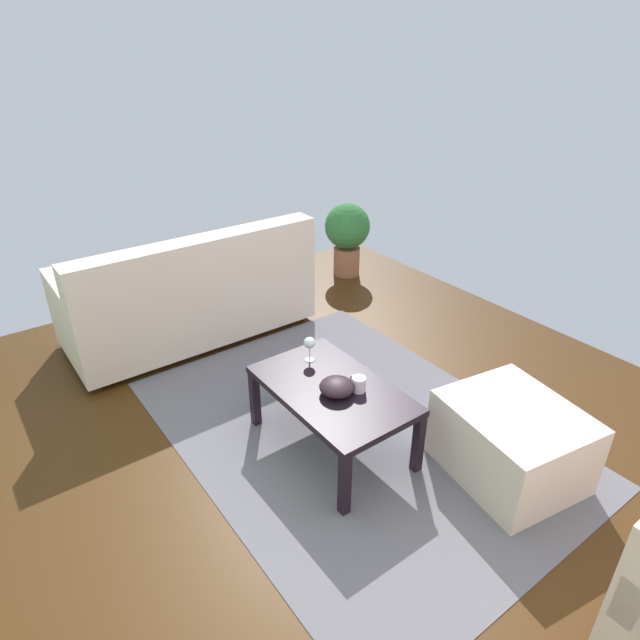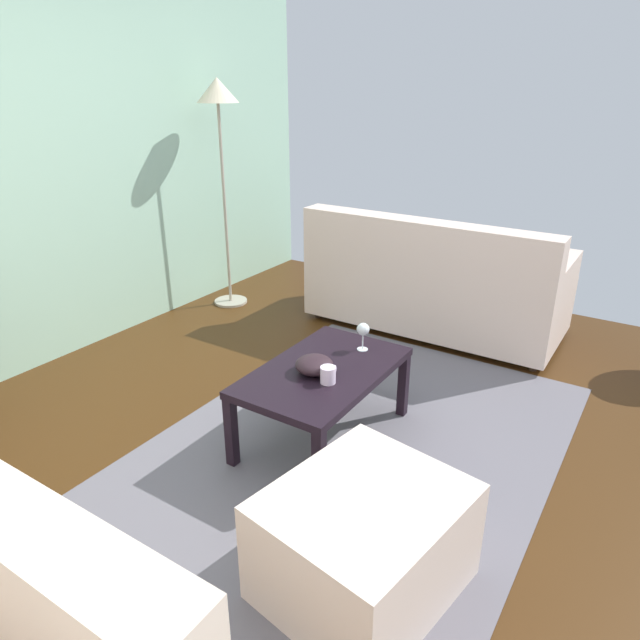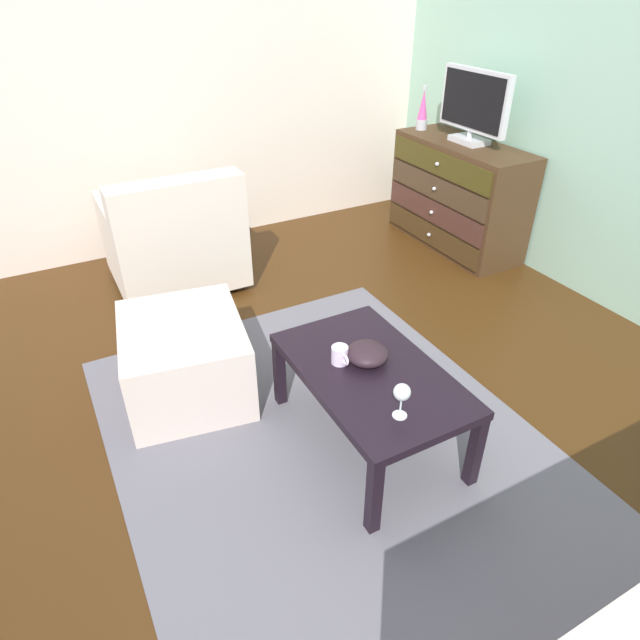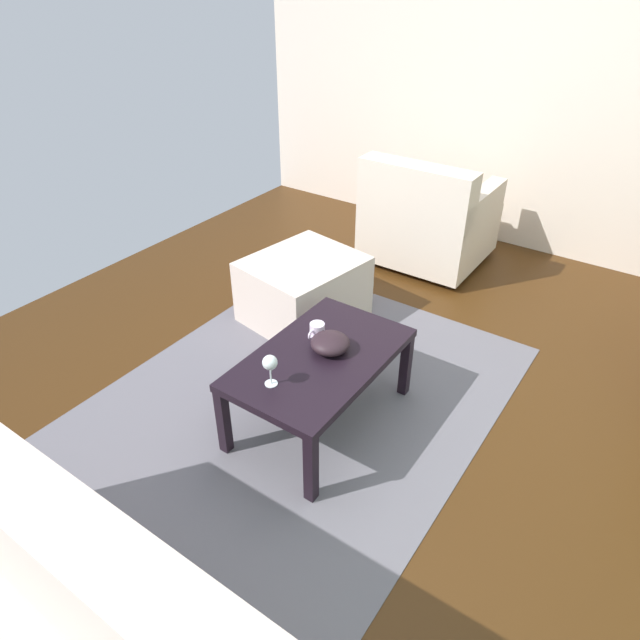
{
  "view_description": "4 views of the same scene",
  "coord_description": "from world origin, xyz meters",
  "px_view_note": "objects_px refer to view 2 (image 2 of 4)",
  "views": [
    {
      "loc": [
        -1.78,
        1.5,
        2.17
      ],
      "look_at": [
        0.32,
        -0.05,
        0.77
      ],
      "focal_mm": 30.24,
      "sensor_mm": 36.0,
      "label": 1
    },
    {
      "loc": [
        -2.02,
        -1.4,
        1.78
      ],
      "look_at": [
        0.3,
        0.09,
        0.62
      ],
      "focal_mm": 32.0,
      "sensor_mm": 36.0,
      "label": 2
    },
    {
      "loc": [
        1.75,
        -1.12,
        1.92
      ],
      "look_at": [
        -0.06,
        -0.15,
        0.59
      ],
      "focal_mm": 30.64,
      "sensor_mm": 36.0,
      "label": 3
    },
    {
      "loc": [
        1.96,
        1.23,
        2.07
      ],
      "look_at": [
        0.04,
        -0.11,
        0.52
      ],
      "focal_mm": 31.55,
      "sensor_mm": 36.0,
      "label": 4
    }
  ],
  "objects_px": {
    "wine_glass": "(363,330)",
    "couch_large": "(433,286)",
    "standing_lamp": "(219,113)",
    "coffee_table": "(323,377)",
    "bowl_decorative": "(314,365)",
    "ottoman": "(364,542)",
    "mug": "(328,375)"
  },
  "relations": [
    {
      "from": "coffee_table",
      "to": "bowl_decorative",
      "type": "distance_m",
      "value": 0.11
    },
    {
      "from": "wine_glass",
      "to": "ottoman",
      "type": "distance_m",
      "value": 1.25
    },
    {
      "from": "couch_large",
      "to": "standing_lamp",
      "type": "xyz_separation_m",
      "value": [
        -0.41,
        1.67,
        1.2
      ]
    },
    {
      "from": "wine_glass",
      "to": "bowl_decorative",
      "type": "xyz_separation_m",
      "value": [
        -0.36,
        0.08,
        -0.07
      ]
    },
    {
      "from": "bowl_decorative",
      "to": "wine_glass",
      "type": "bearing_deg",
      "value": -11.75
    },
    {
      "from": "standing_lamp",
      "to": "wine_glass",
      "type": "bearing_deg",
      "value": -118.08
    },
    {
      "from": "mug",
      "to": "standing_lamp",
      "type": "relative_size",
      "value": 0.06
    },
    {
      "from": "wine_glass",
      "to": "mug",
      "type": "xyz_separation_m",
      "value": [
        -0.41,
        -0.04,
        -0.07
      ]
    },
    {
      "from": "coffee_table",
      "to": "couch_large",
      "type": "relative_size",
      "value": 0.5
    },
    {
      "from": "couch_large",
      "to": "standing_lamp",
      "type": "relative_size",
      "value": 1.03
    },
    {
      "from": "coffee_table",
      "to": "mug",
      "type": "distance_m",
      "value": 0.17
    },
    {
      "from": "bowl_decorative",
      "to": "couch_large",
      "type": "height_order",
      "value": "couch_large"
    },
    {
      "from": "ottoman",
      "to": "standing_lamp",
      "type": "xyz_separation_m",
      "value": [
        2.02,
        2.41,
        1.33
      ]
    },
    {
      "from": "mug",
      "to": "bowl_decorative",
      "type": "bearing_deg",
      "value": 66.93
    },
    {
      "from": "couch_large",
      "to": "coffee_table",
      "type": "bearing_deg",
      "value": -176.83
    },
    {
      "from": "wine_glass",
      "to": "couch_large",
      "type": "distance_m",
      "value": 1.41
    },
    {
      "from": "couch_large",
      "to": "standing_lamp",
      "type": "bearing_deg",
      "value": 103.96
    },
    {
      "from": "coffee_table",
      "to": "wine_glass",
      "type": "relative_size",
      "value": 5.98
    },
    {
      "from": "wine_glass",
      "to": "ottoman",
      "type": "relative_size",
      "value": 0.22
    },
    {
      "from": "ottoman",
      "to": "standing_lamp",
      "type": "relative_size",
      "value": 0.39
    },
    {
      "from": "coffee_table",
      "to": "ottoman",
      "type": "relative_size",
      "value": 1.34
    },
    {
      "from": "couch_large",
      "to": "ottoman",
      "type": "bearing_deg",
      "value": -162.99
    },
    {
      "from": "bowl_decorative",
      "to": "standing_lamp",
      "type": "distance_m",
      "value": 2.45
    },
    {
      "from": "wine_glass",
      "to": "mug",
      "type": "distance_m",
      "value": 0.42
    },
    {
      "from": "wine_glass",
      "to": "standing_lamp",
      "type": "bearing_deg",
      "value": 61.92
    },
    {
      "from": "wine_glass",
      "to": "couch_large",
      "type": "bearing_deg",
      "value": 6.35
    },
    {
      "from": "mug",
      "to": "ottoman",
      "type": "height_order",
      "value": "mug"
    },
    {
      "from": "mug",
      "to": "ottoman",
      "type": "bearing_deg",
      "value": -138.93
    },
    {
      "from": "ottoman",
      "to": "bowl_decorative",
      "type": "bearing_deg",
      "value": 44.28
    },
    {
      "from": "coffee_table",
      "to": "bowl_decorative",
      "type": "relative_size",
      "value": 4.86
    },
    {
      "from": "wine_glass",
      "to": "couch_large",
      "type": "height_order",
      "value": "couch_large"
    },
    {
      "from": "couch_large",
      "to": "bowl_decorative",
      "type": "bearing_deg",
      "value": -177.43
    }
  ]
}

